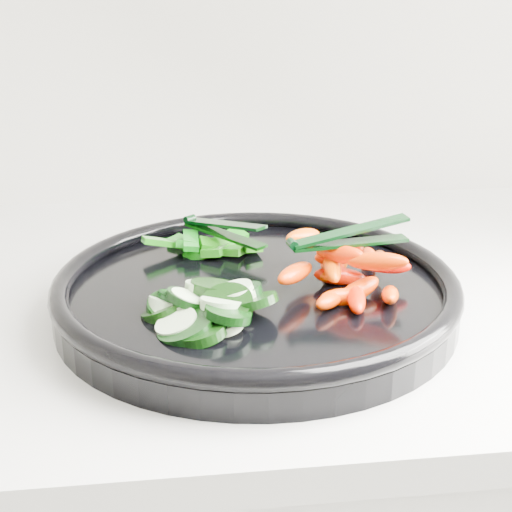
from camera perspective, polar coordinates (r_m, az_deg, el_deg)
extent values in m
cube|color=silver|center=(0.79, 13.22, -2.15)|extent=(2.02, 0.62, 0.03)
cylinder|color=black|center=(0.67, 0.00, -3.40)|extent=(0.44, 0.44, 0.02)
torus|color=black|center=(0.66, 0.00, -1.94)|extent=(0.44, 0.44, 0.02)
cylinder|color=black|center=(0.58, -5.57, -5.81)|extent=(0.06, 0.06, 0.03)
cylinder|color=#DDF0C0|center=(0.58, -6.32, -5.48)|extent=(0.05, 0.05, 0.02)
cylinder|color=black|center=(0.62, -5.83, -3.77)|extent=(0.07, 0.07, 0.03)
cylinder|color=beige|center=(0.62, -7.01, -3.99)|extent=(0.05, 0.05, 0.03)
cylinder|color=black|center=(0.61, -6.91, -4.14)|extent=(0.04, 0.05, 0.02)
cylinder|color=beige|center=(0.62, -6.24, -3.79)|extent=(0.04, 0.04, 0.02)
cylinder|color=black|center=(0.57, -4.49, -6.02)|extent=(0.06, 0.06, 0.02)
cylinder|color=beige|center=(0.58, -2.44, -5.61)|extent=(0.04, 0.04, 0.02)
cylinder|color=black|center=(0.63, -4.91, -3.37)|extent=(0.05, 0.05, 0.02)
cylinder|color=beige|center=(0.62, -5.16, -3.70)|extent=(0.04, 0.04, 0.02)
cylinder|color=black|center=(0.62, -5.32, -4.03)|extent=(0.06, 0.06, 0.01)
cylinder|color=#CDEEBE|center=(0.61, -6.75, -4.26)|extent=(0.05, 0.05, 0.01)
cylinder|color=black|center=(0.61, -5.31, -4.48)|extent=(0.04, 0.04, 0.02)
cylinder|color=#B3D1A7|center=(0.62, -6.41, -3.77)|extent=(0.03, 0.03, 0.01)
cylinder|color=black|center=(0.61, -7.29, -4.31)|extent=(0.06, 0.06, 0.03)
cylinder|color=#DFF9C7|center=(0.61, -6.14, -4.23)|extent=(0.05, 0.05, 0.02)
cylinder|color=black|center=(0.60, -0.04, -3.68)|extent=(0.05, 0.05, 0.03)
cylinder|color=beige|center=(0.61, -1.55, -3.20)|extent=(0.04, 0.04, 0.02)
cylinder|color=black|center=(0.62, -3.22, -2.59)|extent=(0.06, 0.06, 0.02)
cylinder|color=beige|center=(0.63, -4.29, -2.50)|extent=(0.04, 0.04, 0.02)
cylinder|color=black|center=(0.61, -5.60, -3.45)|extent=(0.04, 0.04, 0.02)
cylinder|color=beige|center=(0.60, -5.55, -3.47)|extent=(0.03, 0.04, 0.02)
cylinder|color=black|center=(0.59, -2.35, -3.92)|extent=(0.05, 0.05, 0.03)
cylinder|color=beige|center=(0.60, -1.30, -3.45)|extent=(0.03, 0.03, 0.02)
cylinder|color=black|center=(0.62, -1.15, -2.89)|extent=(0.05, 0.05, 0.02)
cylinder|color=#DFF9C7|center=(0.61, -1.80, -2.97)|extent=(0.04, 0.04, 0.02)
cylinder|color=black|center=(0.58, -2.27, -4.66)|extent=(0.05, 0.05, 0.02)
cylinder|color=beige|center=(0.59, -2.81, -3.88)|extent=(0.05, 0.05, 0.02)
ellipsoid|color=#E24300|center=(0.64, 8.10, -2.79)|extent=(0.06, 0.04, 0.03)
ellipsoid|color=#FF6300|center=(0.63, 6.75, -3.18)|extent=(0.04, 0.03, 0.02)
ellipsoid|color=red|center=(0.62, 8.05, -3.47)|extent=(0.03, 0.05, 0.02)
ellipsoid|color=#FA2700|center=(0.69, 6.18, -0.93)|extent=(0.03, 0.05, 0.03)
ellipsoid|color=#FF6400|center=(0.64, 10.67, -3.07)|extent=(0.03, 0.05, 0.03)
ellipsoid|color=#EE4C00|center=(0.68, 6.17, -1.30)|extent=(0.04, 0.05, 0.02)
ellipsoid|color=#FC3800|center=(0.62, 5.90, -3.58)|extent=(0.04, 0.04, 0.02)
ellipsoid|color=red|center=(0.67, 6.72, -1.62)|extent=(0.05, 0.02, 0.03)
ellipsoid|color=#E14100|center=(0.72, 9.03, 0.03)|extent=(0.02, 0.05, 0.02)
ellipsoid|color=#DA5400|center=(0.70, 6.71, -0.66)|extent=(0.03, 0.05, 0.02)
ellipsoid|color=#E03600|center=(0.64, 3.16, -1.37)|extent=(0.05, 0.05, 0.02)
ellipsoid|color=#FF6700|center=(0.68, 9.85, -0.15)|extent=(0.03, 0.05, 0.02)
ellipsoid|color=#FF3A00|center=(0.66, 6.21, -0.41)|extent=(0.04, 0.04, 0.02)
ellipsoid|color=#EB5200|center=(0.65, 6.12, -0.96)|extent=(0.02, 0.05, 0.02)
ellipsoid|color=#FF3A00|center=(0.67, 6.27, -0.10)|extent=(0.05, 0.04, 0.03)
ellipsoid|color=#ED1500|center=(0.66, 10.16, -0.64)|extent=(0.06, 0.02, 0.02)
ellipsoid|color=#FB0F00|center=(0.64, 6.87, 0.16)|extent=(0.05, 0.05, 0.03)
ellipsoid|color=#F25400|center=(0.68, 3.77, 1.57)|extent=(0.05, 0.04, 0.02)
ellipsoid|color=red|center=(0.65, 6.73, 0.47)|extent=(0.05, 0.02, 0.02)
ellipsoid|color=red|center=(0.63, 9.66, -0.42)|extent=(0.06, 0.04, 0.03)
cube|color=#0F6109|center=(0.74, -2.95, 0.63)|extent=(0.04, 0.06, 0.02)
cube|color=#206409|center=(0.74, -2.29, 0.63)|extent=(0.06, 0.03, 0.03)
cube|color=#216C0A|center=(0.75, -0.85, 0.81)|extent=(0.03, 0.05, 0.02)
cube|color=#11710A|center=(0.74, -2.85, 0.47)|extent=(0.05, 0.04, 0.02)
cube|color=#0F6709|center=(0.75, -3.18, 0.77)|extent=(0.07, 0.06, 0.03)
cube|color=#0B720A|center=(0.76, -5.39, 0.90)|extent=(0.05, 0.05, 0.01)
cube|color=#0A6A0E|center=(0.76, -5.28, 1.08)|extent=(0.03, 0.07, 0.03)
cube|color=#1B6C0A|center=(0.74, -7.48, 1.10)|extent=(0.04, 0.03, 0.02)
cube|color=#0A6C0D|center=(0.74, -5.24, 1.26)|extent=(0.02, 0.05, 0.01)
cylinder|color=black|center=(0.63, 2.92, 0.98)|extent=(0.01, 0.01, 0.01)
cube|color=black|center=(0.65, 7.53, 1.04)|extent=(0.11, 0.03, 0.00)
cube|color=black|center=(0.65, 7.58, 2.00)|extent=(0.11, 0.03, 0.02)
cylinder|color=black|center=(0.78, -5.31, 2.98)|extent=(0.01, 0.01, 0.01)
cube|color=black|center=(0.74, -2.54, 1.72)|extent=(0.08, 0.10, 0.00)
cube|color=black|center=(0.73, -2.56, 2.56)|extent=(0.08, 0.10, 0.02)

